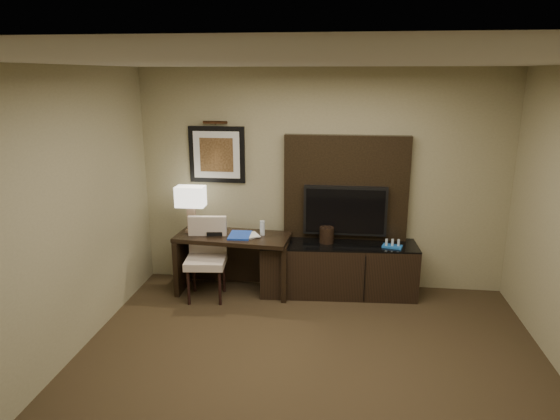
% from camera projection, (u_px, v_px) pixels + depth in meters
% --- Properties ---
extents(floor, '(4.50, 5.00, 0.01)m').
position_uv_depth(floor, '(305.00, 404.00, 4.10)').
color(floor, '#2F2315').
rests_on(floor, ground).
extents(ceiling, '(4.50, 5.00, 0.01)m').
position_uv_depth(ceiling, '(310.00, 62.00, 3.38)').
color(ceiling, silver).
rests_on(ceiling, wall_back).
extents(wall_back, '(4.50, 0.01, 2.70)m').
position_uv_depth(wall_back, '(321.00, 181.00, 6.13)').
color(wall_back, '#948C64').
rests_on(wall_back, floor).
extents(wall_left, '(0.01, 5.00, 2.70)m').
position_uv_depth(wall_left, '(28.00, 237.00, 4.01)').
color(wall_left, '#948C64').
rests_on(wall_left, floor).
extents(desk, '(1.41, 0.69, 0.73)m').
position_uv_depth(desk, '(234.00, 263.00, 6.13)').
color(desk, black).
rests_on(desk, floor).
extents(credenza, '(1.90, 0.63, 0.64)m').
position_uv_depth(credenza, '(338.00, 268.00, 6.09)').
color(credenza, black).
rests_on(credenza, floor).
extents(tv_wall_panel, '(1.50, 0.12, 1.30)m').
position_uv_depth(tv_wall_panel, '(346.00, 189.00, 6.06)').
color(tv_wall_panel, black).
rests_on(tv_wall_panel, wall_back).
extents(tv, '(1.00, 0.08, 0.60)m').
position_uv_depth(tv, '(345.00, 211.00, 6.03)').
color(tv, black).
rests_on(tv, tv_wall_panel).
extents(artwork, '(0.70, 0.04, 0.70)m').
position_uv_depth(artwork, '(217.00, 155.00, 6.19)').
color(artwork, black).
rests_on(artwork, wall_back).
extents(picture_light, '(0.04, 0.04, 0.30)m').
position_uv_depth(picture_light, '(215.00, 122.00, 6.04)').
color(picture_light, '#3C2313').
rests_on(picture_light, wall_back).
extents(desk_chair, '(0.51, 0.57, 0.96)m').
position_uv_depth(desk_chair, '(206.00, 261.00, 5.91)').
color(desk_chair, beige).
rests_on(desk_chair, floor).
extents(table_lamp, '(0.38, 0.25, 0.59)m').
position_uv_depth(table_lamp, '(191.00, 208.00, 6.11)').
color(table_lamp, '#9D7C61').
rests_on(table_lamp, desk).
extents(desk_phone, '(0.22, 0.21, 0.10)m').
position_uv_depth(desk_phone, '(215.00, 230.00, 6.06)').
color(desk_phone, black).
rests_on(desk_phone, desk).
extents(blue_folder, '(0.26, 0.35, 0.02)m').
position_uv_depth(blue_folder, '(240.00, 235.00, 6.00)').
color(blue_folder, '#1A3EAB').
rests_on(blue_folder, desk).
extents(book, '(0.16, 0.10, 0.23)m').
position_uv_depth(book, '(244.00, 228.00, 5.94)').
color(book, '#BEB195').
rests_on(book, desk).
extents(water_bottle, '(0.07, 0.07, 0.18)m').
position_uv_depth(water_bottle, '(262.00, 228.00, 6.02)').
color(water_bottle, silver).
rests_on(water_bottle, desk).
extents(ice_bucket, '(0.20, 0.20, 0.19)m').
position_uv_depth(ice_bucket, '(327.00, 235.00, 6.02)').
color(ice_bucket, black).
rests_on(ice_bucket, credenza).
extents(minibar_tray, '(0.26, 0.19, 0.08)m').
position_uv_depth(minibar_tray, '(392.00, 244.00, 5.87)').
color(minibar_tray, '#1B5CB2').
rests_on(minibar_tray, credenza).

